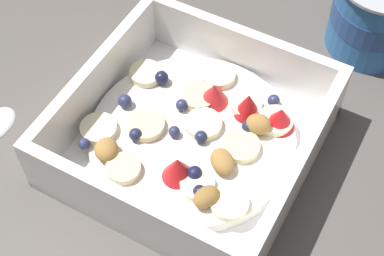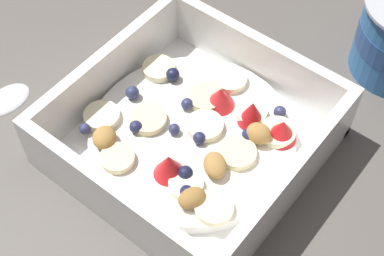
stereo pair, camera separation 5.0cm
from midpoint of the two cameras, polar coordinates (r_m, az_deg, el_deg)
ground_plane at (r=0.52m, az=4.01°, el=-2.32°), size 2.40×2.40×0.00m
fruit_bowl at (r=0.51m, az=2.98°, el=-0.92°), size 0.20×0.20×0.06m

